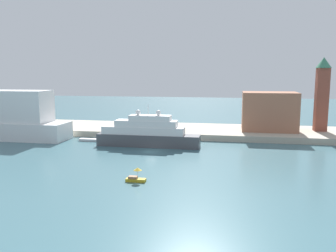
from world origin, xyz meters
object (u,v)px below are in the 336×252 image
Objects in this scene: harbor_building at (269,111)px; bell_tower at (322,92)px; parked_car at (111,128)px; mooring_bollard at (175,132)px; large_yacht at (147,134)px; work_barge at (89,140)px; person_figure at (128,127)px; small_motorboat at (136,177)px.

harbor_building is 0.73× the size of bell_tower.
mooring_bollard is at bearing -11.08° from parked_car.
large_yacht is 1.68× the size of harbor_building.
work_barge is 3.47× the size of person_figure.
small_motorboat is 41.49m from work_barge.
bell_tower is 36.45× the size of mooring_bollard.
harbor_building is 29.83m from mooring_bollard.
small_motorboat is 59.51m from harbor_building.
parked_car is at bearing -172.25° from bell_tower.
person_figure is (-15.17, 45.52, 1.64)m from small_motorboat.
person_figure is at bearing -171.76° from bell_tower.
person_figure reaches higher than mooring_bollard.
work_barge is 9.15× the size of mooring_bollard.
bell_tower is 64.75m from parked_car.
parked_car is at bearing -171.51° from harbor_building.
work_barge is 1.44× the size of parked_car.
bell_tower is at bearing 16.81° from mooring_bollard.
harbor_building is at bearing 8.49° from parked_car.
bell_tower is 5.72× the size of parked_car.
large_yacht is 7.64× the size of small_motorboat.
person_figure is at bearing 122.65° from large_yacht.
person_figure is (8.24, 11.27, 2.16)m from work_barge.
person_figure is at bearing 164.14° from mooring_bollard.
small_motorboat is 0.92× the size of parked_car.
large_yacht is at bearing -11.78° from work_barge.
small_motorboat is at bearing -90.37° from mooring_bollard.
parked_car is at bearing 76.65° from work_barge.
mooring_bollard is (0.27, 41.13, 1.21)m from small_motorboat.
mooring_bollard is (5.83, 10.61, -1.25)m from large_yacht.
parked_car is 6.37× the size of mooring_bollard.
person_figure is 2.64× the size of mooring_bollard.
parked_car is 5.64m from person_figure.
small_motorboat is at bearing -117.52° from harbor_building.
work_barge is at bearing 124.36° from small_motorboat.
small_motorboat is at bearing -55.64° from work_barge.
large_yacht reaches higher than person_figure.
parked_car is 2.42× the size of person_figure.
mooring_bollard is (-42.11, -12.72, -11.50)m from bell_tower.
person_figure is (-57.55, -8.34, -11.07)m from bell_tower.
bell_tower reaches higher than parked_car.
large_yacht is at bearing -118.80° from mooring_bollard.
small_motorboat reaches higher than mooring_bollard.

